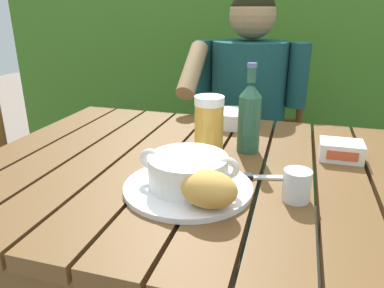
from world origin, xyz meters
TOP-DOWN VIEW (x-y plane):
  - dining_table at (-0.00, 0.00)m, footprint 1.12×0.90m
  - hedge_backdrop at (-0.15, 1.63)m, footprint 3.28×0.89m
  - chair_near_diner at (0.05, 0.88)m, footprint 0.49×0.40m
  - person_eating at (0.05, 0.69)m, footprint 0.48×0.47m
  - serving_plate at (0.04, -0.14)m, footprint 0.29×0.29m
  - soup_bowl at (0.04, -0.14)m, footprint 0.22×0.17m
  - bread_roll at (0.11, -0.22)m, footprint 0.12×0.10m
  - beer_glass at (0.04, 0.06)m, footprint 0.08×0.08m
  - beer_bottle at (0.13, 0.13)m, footprint 0.06×0.06m
  - water_glass_small at (0.27, -0.13)m, footprint 0.06×0.06m
  - butter_tub at (0.38, 0.14)m, footprint 0.11×0.08m
  - table_knife at (0.17, -0.05)m, footprint 0.16×0.06m
  - diner_bowl at (0.05, 0.35)m, footprint 0.14×0.14m

SIDE VIEW (x-z plane):
  - chair_near_diner at x=0.05m, z-range 0.01..0.92m
  - dining_table at x=0.00m, z-range 0.28..1.06m
  - person_eating at x=0.05m, z-range 0.11..1.35m
  - table_knife at x=0.17m, z-range 0.78..0.79m
  - serving_plate at x=0.04m, z-range 0.78..0.79m
  - butter_tub at x=0.38m, z-range 0.78..0.83m
  - diner_bowl at x=0.05m, z-range 0.78..0.83m
  - water_glass_small at x=0.27m, z-range 0.78..0.85m
  - soup_bowl at x=0.04m, z-range 0.79..0.87m
  - bread_roll at x=0.11m, z-range 0.79..0.86m
  - beer_glass at x=0.04m, z-range 0.78..0.95m
  - beer_bottle at x=0.13m, z-range 0.76..1.00m
  - hedge_backdrop at x=-0.15m, z-range 0.00..1.91m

